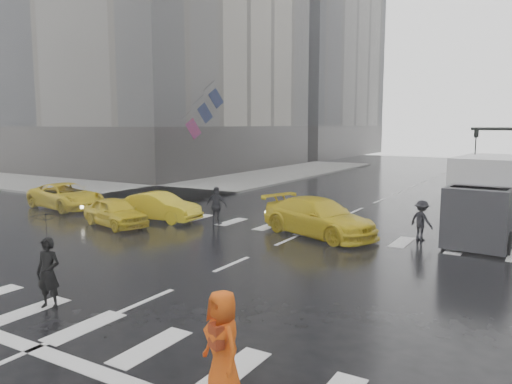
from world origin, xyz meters
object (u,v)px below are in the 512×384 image
Objects in this scene: taxi_front at (115,212)px; pedestrian_orange at (223,344)px; box_truck at (486,196)px; taxi_mid at (160,207)px.

pedestrian_orange is at bearing -111.81° from taxi_front.
taxi_front is at bearing 169.33° from pedestrian_orange.
box_truck reaches higher than pedestrian_orange.
box_truck is (13.76, 3.88, 1.07)m from taxi_mid.
taxi_mid is at bearing -159.94° from box_truck.
taxi_mid is at bearing -6.62° from taxi_front.
taxi_mid is (0.81, 2.03, 0.02)m from taxi_front.
taxi_front is 0.94× the size of taxi_mid.
taxi_mid is at bearing 161.78° from pedestrian_orange.
pedestrian_orange is 16.10m from taxi_mid.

